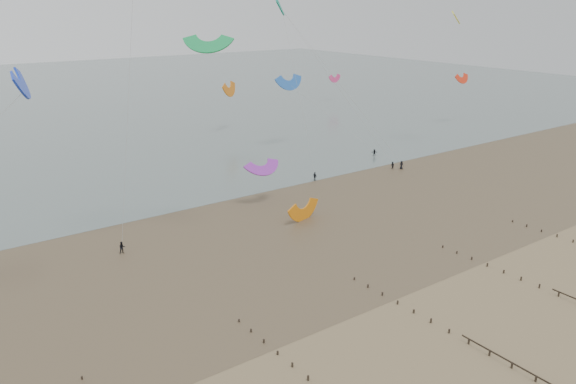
{
  "coord_description": "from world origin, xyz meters",
  "views": [
    {
      "loc": [
        -42.68,
        -37.64,
        35.08
      ],
      "look_at": [
        4.53,
        28.0,
        8.0
      ],
      "focal_mm": 35.0,
      "sensor_mm": 36.0,
      "label": 1
    }
  ],
  "objects": [
    {
      "name": "sea_and_shore",
      "position": [
        -4.08,
        34.4,
        0.01
      ],
      "size": [
        500.0,
        665.0,
        0.03
      ],
      "color": "#475654",
      "rests_on": "ground"
    },
    {
      "name": "ground",
      "position": [
        0.0,
        0.0,
        0.0
      ],
      "size": [
        500.0,
        500.0,
        0.0
      ],
      "primitive_type": "plane",
      "color": "brown",
      "rests_on": "ground"
    },
    {
      "name": "kitesurfers",
      "position": [
        24.95,
        48.37,
        0.89
      ],
      "size": [
        116.2,
        20.25,
        1.89
      ],
      "color": "black",
      "rests_on": "ground"
    },
    {
      "name": "grounded_kite",
      "position": [
        11.96,
        33.64,
        0.0
      ],
      "size": [
        7.8,
        6.74,
        3.68
      ],
      "primitive_type": null,
      "rotation": [
        1.54,
        0.0,
        0.26
      ],
      "color": "orange",
      "rests_on": "ground"
    },
    {
      "name": "kites_airborne",
      "position": [
        -22.09,
        79.46,
        22.42
      ],
      "size": [
        218.88,
        114.29,
        37.86
      ],
      "color": "purple",
      "rests_on": "ground"
    }
  ]
}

